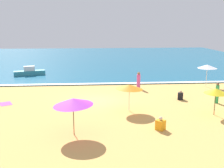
{
  "coord_description": "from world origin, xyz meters",
  "views": [
    {
      "loc": [
        -0.19,
        -21.21,
        6.17
      ],
      "look_at": [
        1.62,
        2.84,
        0.8
      ],
      "focal_mm": 42.77,
      "sensor_mm": 36.0,
      "label": 1
    }
  ],
  "objects": [
    {
      "name": "wave_breaker_foam",
      "position": [
        0.0,
        6.3,
        0.1
      ],
      "size": [
        57.0,
        0.7,
        0.01
      ],
      "primitive_type": "cube",
      "color": "white",
      "rests_on": "ocean_water"
    },
    {
      "name": "small_boat_0",
      "position": [
        -7.91,
        11.79,
        0.48
      ],
      "size": [
        3.82,
        1.99,
        1.12
      ],
      "color": "teal",
      "rests_on": "ocean_water"
    },
    {
      "name": "ocean_water",
      "position": [
        0.0,
        28.0,
        0.05
      ],
      "size": [
        60.0,
        44.0,
        0.1
      ],
      "primitive_type": "cube",
      "color": "#196084",
      "rests_on": "ground_plane"
    },
    {
      "name": "beach_umbrella_6",
      "position": [
        -1.29,
        -6.73,
        1.95
      ],
      "size": [
        2.62,
        2.6,
        2.22
      ],
      "color": "#4C3823",
      "rests_on": "ground_plane"
    },
    {
      "name": "beachgoer_3",
      "position": [
        3.84,
        -6.41,
        0.33
      ],
      "size": [
        0.66,
        0.66,
        0.82
      ],
      "color": "orange",
      "rests_on": "ground_plane"
    },
    {
      "name": "beach_umbrella_3",
      "position": [
        2.46,
        -2.64,
        1.8
      ],
      "size": [
        2.41,
        2.4,
        2.0
      ],
      "color": "silver",
      "rests_on": "ground_plane"
    },
    {
      "name": "beachgoer_1",
      "position": [
        7.19,
        -0.02,
        0.32
      ],
      "size": [
        0.56,
        0.56,
        0.78
      ],
      "color": "black",
      "rests_on": "ground_plane"
    },
    {
      "name": "beachgoer_7",
      "position": [
        4.33,
        4.14,
        0.79
      ],
      "size": [
        0.49,
        0.49,
        1.67
      ],
      "color": "#D84CA5",
      "rests_on": "ground_plane"
    },
    {
      "name": "beach_towel_0",
      "position": [
        -7.14,
        -0.21,
        0.01
      ],
      "size": [
        1.3,
        1.42,
        0.01
      ],
      "color": "#D84CA5",
      "rests_on": "ground_plane"
    },
    {
      "name": "beach_umbrella_5",
      "position": [
        11.32,
        4.42,
        2.08
      ],
      "size": [
        2.04,
        2.04,
        2.27
      ],
      "color": "silver",
      "rests_on": "ground_plane"
    },
    {
      "name": "ground_plane",
      "position": [
        0.0,
        0.0,
        0.0
      ],
      "size": [
        60.0,
        60.0,
        0.0
      ],
      "primitive_type": "plane",
      "color": "#E0A856"
    },
    {
      "name": "beach_umbrella_1",
      "position": [
        8.27,
        -4.03,
        1.72
      ],
      "size": [
        2.14,
        2.15,
        1.92
      ],
      "color": "#4C3823",
      "rests_on": "ground_plane"
    },
    {
      "name": "beachgoer_6",
      "position": [
        9.75,
        -1.24,
        0.8
      ],
      "size": [
        0.4,
        0.4,
        1.68
      ],
      "color": "green",
      "rests_on": "ground_plane"
    }
  ]
}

